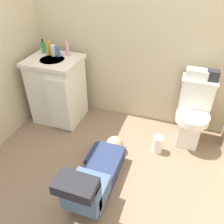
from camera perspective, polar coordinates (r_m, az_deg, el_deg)
The scene contains 14 objects.
ground_plane at distance 2.51m, azimuth -2.90°, elevation -13.45°, with size 2.90×2.99×0.04m, color #876A53.
wall_back at distance 2.72m, azimuth 4.89°, elevation 21.02°, with size 2.56×0.08×2.40m, color #C6B592.
toilet at distance 2.72m, azimuth 19.01°, elevation -0.38°, with size 0.36×0.46×0.75m.
vanity_cabinet at distance 2.99m, azimuth -13.05°, elevation 5.31°, with size 0.60×0.53×0.82m.
faucet at distance 2.91m, azimuth -12.85°, elevation 14.43°, with size 0.02×0.02×0.10m, color silver.
person_plumber at distance 2.21m, azimuth -3.90°, elevation -14.98°, with size 0.39×1.06×0.52m.
tissue_box at distance 2.58m, azimuth 19.97°, elevation 8.73°, with size 0.22×0.11×0.10m, color silver.
toiletry_bag at distance 2.59m, azimuth 23.27°, elevation 8.15°, with size 0.12×0.09×0.11m, color #26262D.
soap_dispenser at distance 2.99m, azimuth -16.33°, elevation 14.82°, with size 0.06×0.06×0.17m.
bottle_amber at distance 2.92m, azimuth -15.13°, elevation 14.76°, with size 0.06×0.06×0.16m, color gold.
bottle_white at distance 2.87m, azimuth -14.11°, elevation 14.27°, with size 0.06×0.06×0.13m, color silver.
bottle_blue at distance 2.85m, azimuth -12.93°, elevation 14.15°, with size 0.05×0.05×0.12m, color #3F6DB1.
bottle_pink at distance 2.84m, azimuth -10.86°, elevation 14.94°, with size 0.04×0.04×0.17m, color pink.
paper_towel_roll at distance 2.63m, azimuth 10.99°, elevation -7.73°, with size 0.11×0.11×0.20m, color white.
Camera 1 is at (0.66, -1.52, 1.87)m, focal length 37.65 mm.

